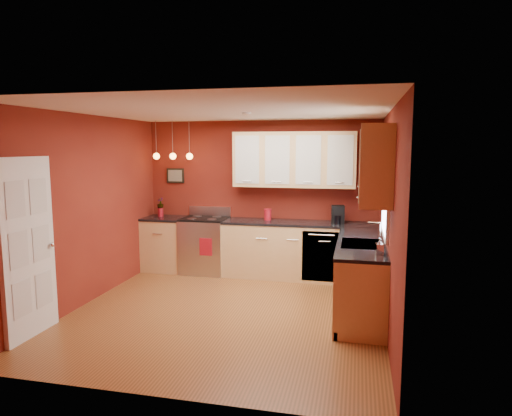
% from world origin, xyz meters
% --- Properties ---
extents(floor, '(4.20, 4.20, 0.00)m').
position_xyz_m(floor, '(0.00, 0.00, 0.00)').
color(floor, '#97562C').
rests_on(floor, ground).
extents(ceiling, '(4.00, 4.20, 0.02)m').
position_xyz_m(ceiling, '(0.00, 0.00, 2.60)').
color(ceiling, white).
rests_on(ceiling, wall_back).
extents(wall_back, '(4.00, 0.02, 2.60)m').
position_xyz_m(wall_back, '(0.00, 2.10, 1.30)').
color(wall_back, maroon).
rests_on(wall_back, floor).
extents(wall_front, '(4.00, 0.02, 2.60)m').
position_xyz_m(wall_front, '(0.00, -2.10, 1.30)').
color(wall_front, maroon).
rests_on(wall_front, floor).
extents(wall_left, '(0.02, 4.20, 2.60)m').
position_xyz_m(wall_left, '(-2.00, 0.00, 1.30)').
color(wall_left, maroon).
rests_on(wall_left, floor).
extents(wall_right, '(0.02, 4.20, 2.60)m').
position_xyz_m(wall_right, '(2.00, 0.00, 1.30)').
color(wall_right, maroon).
rests_on(wall_right, floor).
extents(base_cabinets_back_left, '(0.70, 0.60, 0.90)m').
position_xyz_m(base_cabinets_back_left, '(-1.65, 1.80, 0.45)').
color(base_cabinets_back_left, '#DCAF76').
rests_on(base_cabinets_back_left, floor).
extents(base_cabinets_back_right, '(2.54, 0.60, 0.90)m').
position_xyz_m(base_cabinets_back_right, '(0.73, 1.80, 0.45)').
color(base_cabinets_back_right, '#DCAF76').
rests_on(base_cabinets_back_right, floor).
extents(base_cabinets_right, '(0.60, 2.10, 0.90)m').
position_xyz_m(base_cabinets_right, '(1.70, 0.45, 0.45)').
color(base_cabinets_right, '#DCAF76').
rests_on(base_cabinets_right, floor).
extents(counter_back_left, '(0.70, 0.62, 0.04)m').
position_xyz_m(counter_back_left, '(-1.65, 1.80, 0.92)').
color(counter_back_left, black).
rests_on(counter_back_left, base_cabinets_back_left).
extents(counter_back_right, '(2.54, 0.62, 0.04)m').
position_xyz_m(counter_back_right, '(0.73, 1.80, 0.92)').
color(counter_back_right, black).
rests_on(counter_back_right, base_cabinets_back_right).
extents(counter_right, '(0.62, 2.10, 0.04)m').
position_xyz_m(counter_right, '(1.70, 0.45, 0.92)').
color(counter_right, black).
rests_on(counter_right, base_cabinets_right).
extents(gas_range, '(0.76, 0.64, 1.11)m').
position_xyz_m(gas_range, '(-0.92, 1.80, 0.48)').
color(gas_range, '#BABABF').
rests_on(gas_range, floor).
extents(dishwasher_front, '(0.60, 0.02, 0.80)m').
position_xyz_m(dishwasher_front, '(1.10, 1.51, 0.45)').
color(dishwasher_front, '#BABABF').
rests_on(dishwasher_front, base_cabinets_back_right).
extents(sink, '(0.50, 0.70, 0.33)m').
position_xyz_m(sink, '(1.70, 0.30, 0.92)').
color(sink, gray).
rests_on(sink, counter_right).
extents(window, '(0.06, 1.02, 1.22)m').
position_xyz_m(window, '(1.97, 0.30, 1.69)').
color(window, white).
rests_on(window, wall_right).
extents(door_left_wall, '(0.12, 0.82, 2.05)m').
position_xyz_m(door_left_wall, '(-1.97, -1.20, 1.03)').
color(door_left_wall, white).
rests_on(door_left_wall, floor).
extents(upper_cabinets_back, '(2.00, 0.35, 0.90)m').
position_xyz_m(upper_cabinets_back, '(0.60, 1.93, 1.95)').
color(upper_cabinets_back, '#DCAF76').
rests_on(upper_cabinets_back, wall_back).
extents(upper_cabinets_right, '(0.35, 1.95, 0.90)m').
position_xyz_m(upper_cabinets_right, '(1.82, 0.32, 1.95)').
color(upper_cabinets_right, '#DCAF76').
rests_on(upper_cabinets_right, wall_right).
extents(wall_picture, '(0.32, 0.03, 0.26)m').
position_xyz_m(wall_picture, '(-1.55, 2.08, 1.65)').
color(wall_picture, black).
rests_on(wall_picture, wall_back).
extents(pendant_lights, '(0.71, 0.11, 0.66)m').
position_xyz_m(pendant_lights, '(-1.45, 1.75, 2.01)').
color(pendant_lights, gray).
rests_on(pendant_lights, ceiling).
extents(red_canister, '(0.13, 0.13, 0.19)m').
position_xyz_m(red_canister, '(0.17, 1.87, 1.04)').
color(red_canister, maroon).
rests_on(red_canister, counter_back_right).
extents(red_vase, '(0.09, 0.09, 0.15)m').
position_xyz_m(red_vase, '(-1.75, 1.85, 1.02)').
color(red_vase, maroon).
rests_on(red_vase, counter_back_left).
extents(flowers, '(0.15, 0.15, 0.20)m').
position_xyz_m(flowers, '(-1.75, 1.85, 1.17)').
color(flowers, maroon).
rests_on(flowers, red_vase).
extents(coffee_maker, '(0.22, 0.22, 0.29)m').
position_xyz_m(coffee_maker, '(1.33, 1.80, 1.07)').
color(coffee_maker, black).
rests_on(coffee_maker, counter_back_right).
extents(soap_pump, '(0.10, 0.10, 0.18)m').
position_xyz_m(soap_pump, '(1.90, -0.25, 1.03)').
color(soap_pump, silver).
rests_on(soap_pump, counter_right).
extents(dish_towel, '(0.21, 0.01, 0.29)m').
position_xyz_m(dish_towel, '(-0.79, 1.47, 0.52)').
color(dish_towel, maroon).
rests_on(dish_towel, gas_range).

